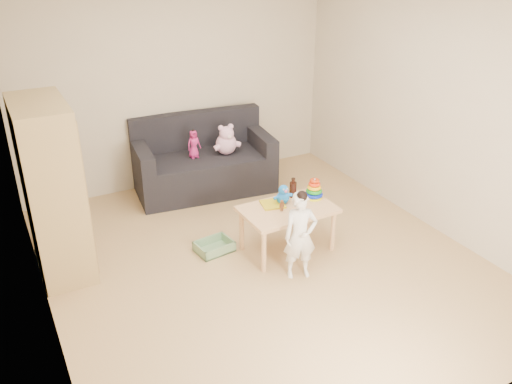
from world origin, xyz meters
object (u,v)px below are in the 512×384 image
wardrobe (52,190)px  toddler (300,237)px  sofa (204,173)px  play_table (287,229)px

wardrobe → toddler: (1.95, -1.20, -0.41)m
wardrobe → sofa: 2.21m
play_table → toddler: (-0.13, -0.45, 0.18)m
toddler → sofa: bearing=107.6°
wardrobe → play_table: size_ratio=1.80×
toddler → play_table: bearing=89.9°
play_table → sofa: bearing=96.3°
wardrobe → sofa: (1.89, 0.97, -0.59)m
play_table → toddler: bearing=-106.1°
wardrobe → play_table: wardrobe is taller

